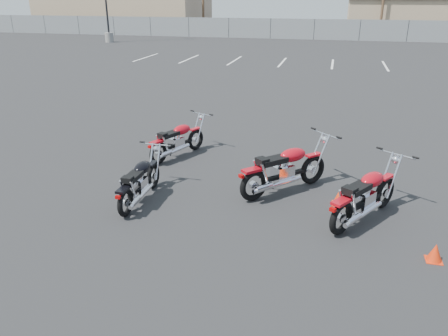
% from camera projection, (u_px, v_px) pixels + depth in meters
% --- Properties ---
extents(ground, '(120.00, 120.00, 0.00)m').
position_uv_depth(ground, '(207.00, 209.00, 8.49)').
color(ground, black).
rests_on(ground, ground).
extents(motorcycle_front_red, '(1.18, 1.95, 0.98)m').
position_uv_depth(motorcycle_front_red, '(178.00, 140.00, 11.06)').
color(motorcycle_front_red, black).
rests_on(motorcycle_front_red, ground).
extents(motorcycle_second_black, '(0.75, 1.93, 0.95)m').
position_uv_depth(motorcycle_second_black, '(140.00, 181.00, 8.67)').
color(motorcycle_second_black, black).
rests_on(motorcycle_second_black, ground).
extents(motorcycle_third_red, '(1.91, 1.98, 1.13)m').
position_uv_depth(motorcycle_third_red, '(285.00, 169.00, 9.04)').
color(motorcycle_third_red, black).
rests_on(motorcycle_third_red, ground).
extents(motorcycle_rear_red, '(1.56, 2.06, 1.08)m').
position_uv_depth(motorcycle_rear_red, '(365.00, 196.00, 7.90)').
color(motorcycle_rear_red, black).
rests_on(motorcycle_rear_red, ground).
extents(training_cone_near, '(0.28, 0.28, 0.33)m').
position_uv_depth(training_cone_near, '(340.00, 197.00, 8.63)').
color(training_cone_near, red).
rests_on(training_cone_near, ground).
extents(training_cone_far, '(0.25, 0.25, 0.30)m').
position_uv_depth(training_cone_far, '(435.00, 252.00, 6.80)').
color(training_cone_far, red).
rests_on(training_cone_far, ground).
extents(light_pole_west, '(0.80, 0.70, 10.91)m').
position_uv_depth(light_pole_west, '(106.00, 7.00, 36.75)').
color(light_pole_west, gray).
rests_on(light_pole_west, ground).
extents(chainlink_fence, '(80.06, 0.06, 1.80)m').
position_uv_depth(chainlink_fence, '(314.00, 29.00, 39.67)').
color(chainlink_fence, slate).
rests_on(chainlink_fence, ground).
extents(tan_building_west, '(18.40, 10.40, 4.30)m').
position_uv_depth(tan_building_west, '(126.00, 10.00, 50.50)').
color(tan_building_west, tan).
rests_on(tan_building_west, ground).
extents(tan_building_east, '(14.40, 9.40, 3.70)m').
position_uv_depth(tan_building_east, '(418.00, 15.00, 45.15)').
color(tan_building_east, tan).
rests_on(tan_building_east, ground).
extents(parking_line_stripes, '(15.12, 4.00, 0.01)m').
position_uv_depth(parking_line_stripes, '(258.00, 61.00, 27.06)').
color(parking_line_stripes, silver).
rests_on(parking_line_stripes, ground).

